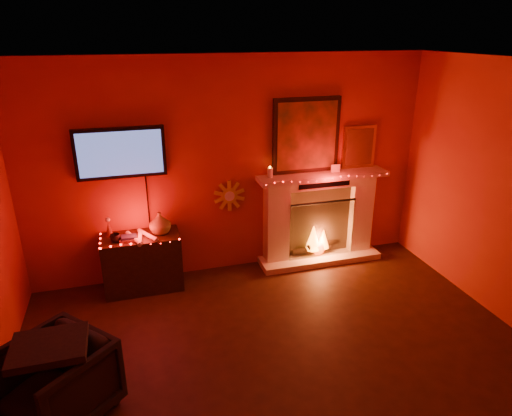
{
  "coord_description": "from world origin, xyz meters",
  "views": [
    {
      "loc": [
        -1.24,
        -2.77,
        2.95
      ],
      "look_at": [
        0.07,
        1.7,
        1.12
      ],
      "focal_mm": 32.0,
      "sensor_mm": 36.0,
      "label": 1
    }
  ],
  "objects_px": {
    "console_table": "(143,259)",
    "armchair": "(57,381)",
    "tv": "(121,153)",
    "fireplace": "(319,209)",
    "sunburst_clock": "(229,196)"
  },
  "relations": [
    {
      "from": "fireplace",
      "to": "tv",
      "type": "height_order",
      "value": "fireplace"
    },
    {
      "from": "fireplace",
      "to": "console_table",
      "type": "relative_size",
      "value": 2.28
    },
    {
      "from": "armchair",
      "to": "fireplace",
      "type": "bearing_deg",
      "value": 81.05
    },
    {
      "from": "sunburst_clock",
      "to": "console_table",
      "type": "distance_m",
      "value": 1.3
    },
    {
      "from": "console_table",
      "to": "sunburst_clock",
      "type": "bearing_deg",
      "value": 11.12
    },
    {
      "from": "fireplace",
      "to": "tv",
      "type": "distance_m",
      "value": 2.61
    },
    {
      "from": "sunburst_clock",
      "to": "armchair",
      "type": "relative_size",
      "value": 0.53
    },
    {
      "from": "fireplace",
      "to": "tv",
      "type": "xyz_separation_m",
      "value": [
        -2.44,
        0.06,
        0.92
      ]
    },
    {
      "from": "tv",
      "to": "sunburst_clock",
      "type": "bearing_deg",
      "value": 1.24
    },
    {
      "from": "tv",
      "to": "console_table",
      "type": "distance_m",
      "value": 1.29
    },
    {
      "from": "tv",
      "to": "console_table",
      "type": "relative_size",
      "value": 1.29
    },
    {
      "from": "fireplace",
      "to": "sunburst_clock",
      "type": "height_order",
      "value": "fireplace"
    },
    {
      "from": "console_table",
      "to": "armchair",
      "type": "relative_size",
      "value": 1.28
    },
    {
      "from": "fireplace",
      "to": "tv",
      "type": "relative_size",
      "value": 1.76
    },
    {
      "from": "tv",
      "to": "console_table",
      "type": "height_order",
      "value": "tv"
    }
  ]
}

